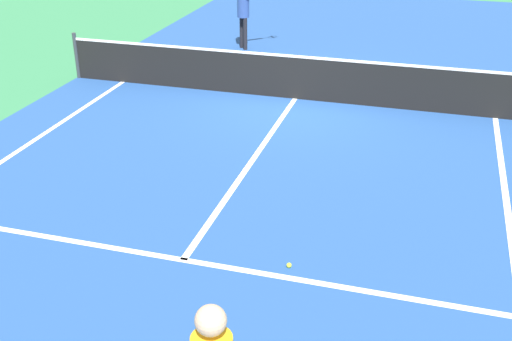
{
  "coord_description": "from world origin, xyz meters",
  "views": [
    {
      "loc": [
        2.81,
        -12.68,
        4.65
      ],
      "look_at": [
        0.74,
        -5.57,
        1.0
      ],
      "focal_mm": 44.39,
      "sensor_mm": 36.0,
      "label": 1
    }
  ],
  "objects": [
    {
      "name": "line_center_service",
      "position": [
        0.0,
        -3.2,
        0.0
      ],
      "size": [
        0.1,
        6.4,
        0.01
      ],
      "primitive_type": "cube",
      "color": "white",
      "rests_on": "ground_plane"
    },
    {
      "name": "line_service_near",
      "position": [
        0.0,
        -6.4,
        0.0
      ],
      "size": [
        8.22,
        0.1,
        0.01
      ],
      "primitive_type": "cube",
      "color": "white",
      "rests_on": "ground_plane"
    },
    {
      "name": "net",
      "position": [
        0.0,
        0.0,
        0.49
      ],
      "size": [
        10.6,
        0.09,
        1.07
      ],
      "color": "#33383D",
      "rests_on": "ground_plane"
    },
    {
      "name": "tennis_ball_mid_court",
      "position": [
        1.35,
        -6.17,
        0.03
      ],
      "size": [
        0.07,
        0.07,
        0.07
      ],
      "primitive_type": "sphere",
      "color": "#CCE033",
      "rests_on": "ground_plane"
    },
    {
      "name": "ground_plane",
      "position": [
        0.0,
        0.0,
        0.0
      ],
      "size": [
        60.0,
        60.0,
        0.0
      ],
      "primitive_type": "plane",
      "color": "#337F51"
    },
    {
      "name": "player_far",
      "position": [
        -2.25,
        3.56,
        1.09
      ],
      "size": [
        1.07,
        0.78,
        1.75
      ],
      "color": "black",
      "rests_on": "ground_plane"
    },
    {
      "name": "court_surface_inbounds",
      "position": [
        0.0,
        0.0,
        0.0
      ],
      "size": [
        10.62,
        24.4,
        0.0
      ],
      "primitive_type": "cube",
      "color": "#234C93",
      "rests_on": "ground_plane"
    }
  ]
}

